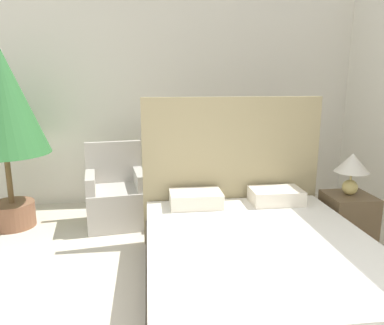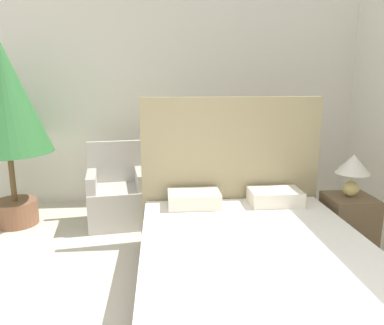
# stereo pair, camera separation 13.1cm
# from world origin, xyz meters

# --- Properties ---
(wall_back) EXTENTS (10.00, 0.06, 2.90)m
(wall_back) POSITION_xyz_m (0.00, 3.61, 1.45)
(wall_back) COLOR silver
(wall_back) RESTS_ON ground_plane
(bed) EXTENTS (1.77, 2.09, 1.47)m
(bed) POSITION_xyz_m (0.52, 1.27, 0.28)
(bed) COLOR #4C4238
(bed) RESTS_ON ground_plane
(armchair_near_window_left) EXTENTS (0.71, 0.69, 0.92)m
(armchair_near_window_left) POSITION_xyz_m (-0.69, 2.78, 0.29)
(armchair_near_window_left) COLOR #B7B2A8
(armchair_near_window_left) RESTS_ON ground_plane
(armchair_near_window_right) EXTENTS (0.67, 0.64, 0.92)m
(armchair_near_window_right) POSITION_xyz_m (0.26, 2.78, 0.29)
(armchair_near_window_right) COLOR #B7B2A8
(armchair_near_window_right) RESTS_ON ground_plane
(potted_palm) EXTENTS (0.95, 0.95, 2.08)m
(potted_palm) POSITION_xyz_m (-1.84, 2.83, 1.39)
(potted_palm) COLOR brown
(potted_palm) RESTS_ON ground_plane
(nightstand) EXTENTS (0.44, 0.44, 0.51)m
(nightstand) POSITION_xyz_m (1.66, 1.97, 0.26)
(nightstand) COLOR brown
(nightstand) RESTS_ON ground_plane
(table_lamp) EXTENTS (0.33, 0.33, 0.42)m
(table_lamp) POSITION_xyz_m (1.66, 1.98, 0.80)
(table_lamp) COLOR tan
(table_lamp) RESTS_ON nightstand
(side_table) EXTENTS (0.29, 0.29, 0.46)m
(side_table) POSITION_xyz_m (-0.21, 2.73, 0.23)
(side_table) COLOR gold
(side_table) RESTS_ON ground_plane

